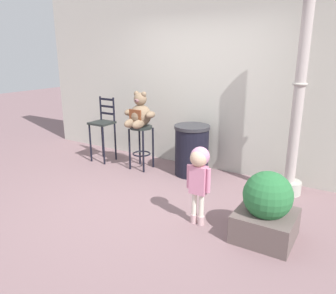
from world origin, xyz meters
TOP-DOWN VIEW (x-y plane):
  - ground_plane at (0.00, 0.00)m, footprint 24.00×24.00m
  - building_wall at (0.00, 1.85)m, footprint 6.69×0.30m
  - bar_stool_with_teddy at (-0.78, 1.09)m, footprint 0.37×0.37m
  - teddy_bear at (-0.78, 1.06)m, footprint 0.54×0.49m
  - child_walking at (0.85, -0.06)m, footprint 0.29×0.23m
  - trash_bin at (0.06, 1.29)m, footprint 0.56×0.56m
  - lamppost at (1.55, 1.35)m, footprint 0.33×0.33m
  - bar_chair_empty at (-1.60, 1.09)m, footprint 0.36×0.36m
  - planter_with_shrub at (1.59, 0.03)m, footprint 0.60×0.60m

SIDE VIEW (x-z plane):
  - ground_plane at x=0.00m, z-range 0.00..0.00m
  - planter_with_shrub at x=1.59m, z-range -0.03..0.71m
  - trash_bin at x=0.06m, z-range 0.00..0.80m
  - bar_stool_with_teddy at x=-0.78m, z-range 0.15..0.88m
  - bar_chair_empty at x=-1.60m, z-range 0.06..1.19m
  - child_walking at x=0.85m, z-range 0.21..1.12m
  - teddy_bear at x=-0.78m, z-range 0.65..1.21m
  - lamppost at x=1.55m, z-range -0.29..2.30m
  - building_wall at x=0.00m, z-range 0.00..3.61m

